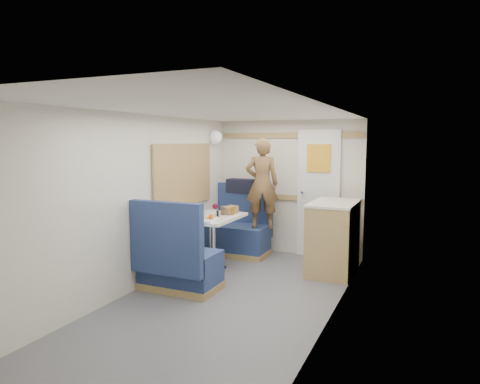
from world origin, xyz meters
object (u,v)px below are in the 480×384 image
at_px(bench_far, 239,234).
at_px(wine_glass, 215,207).
at_px(duffel_bag, 242,186).
at_px(beer_glass, 232,211).
at_px(tray, 204,219).
at_px(tumbler_left, 190,216).
at_px(galley_counter, 333,237).
at_px(tumbler_right, 223,210).
at_px(orange_fruit, 211,217).
at_px(dinette_table, 213,228).
at_px(person, 262,184).
at_px(bread_loaf, 230,210).
at_px(pepper_grinder, 218,214).
at_px(dome_light, 215,137).
at_px(bench_near, 177,265).
at_px(cheese_block, 209,217).

relative_size(bench_far, wine_glass, 6.25).
relative_size(duffel_bag, beer_glass, 4.46).
relative_size(duffel_bag, tray, 1.22).
bearing_deg(tray, tumbler_left, -153.70).
bearing_deg(galley_counter, tumbler_right, -163.75).
distance_m(tray, orange_fruit, 0.11).
relative_size(dinette_table, person, 0.72).
relative_size(person, tray, 3.54).
distance_m(duffel_bag, bread_loaf, 0.93).
bearing_deg(tumbler_left, tray, 26.30).
height_order(orange_fruit, pepper_grinder, pepper_grinder).
bearing_deg(dinette_table, dome_light, 114.65).
relative_size(dinette_table, pepper_grinder, 10.72).
distance_m(galley_counter, wine_glass, 1.58).
height_order(galley_counter, pepper_grinder, galley_counter).
bearing_deg(person, beer_glass, 50.01).
height_order(wine_glass, tumbler_right, wine_glass).
bearing_deg(pepper_grinder, wine_glass, 145.29).
bearing_deg(tumbler_left, tumbler_right, 68.64).
distance_m(tumbler_left, tumbler_right, 0.56).
bearing_deg(tray, beer_glass, 72.34).
relative_size(bench_near, person, 0.82).
xyz_separation_m(tray, tumbler_right, (0.06, 0.45, 0.05)).
distance_m(dome_light, person, 1.03).
distance_m(dinette_table, tray, 0.34).
relative_size(tray, orange_fruit, 5.56).
height_order(bench_near, person, person).
xyz_separation_m(person, pepper_grinder, (-0.30, -0.81, -0.33)).
relative_size(dinette_table, wine_glass, 5.48).
xyz_separation_m(dinette_table, galley_counter, (1.47, 0.55, -0.10)).
distance_m(dome_light, beer_glass, 1.32).
xyz_separation_m(galley_counter, bread_loaf, (-1.33, -0.30, 0.30)).
distance_m(person, cheese_block, 1.13).
bearing_deg(bench_near, tray, 86.75).
height_order(beer_glass, bread_loaf, bread_loaf).
bearing_deg(dome_light, duffel_bag, 40.87).
bearing_deg(beer_glass, galley_counter, 15.69).
xyz_separation_m(dinette_table, orange_fruit, (0.13, -0.29, 0.20)).
bearing_deg(person, dome_light, -26.32).
bearing_deg(wine_glass, cheese_block, -77.87).
relative_size(dinette_table, cheese_block, 8.42).
height_order(dinette_table, wine_glass, wine_glass).
bearing_deg(pepper_grinder, bench_far, 96.03).
xyz_separation_m(galley_counter, duffel_bag, (-1.55, 0.57, 0.54)).
relative_size(bench_far, dome_light, 5.25).
relative_size(bench_far, pepper_grinder, 12.23).
bearing_deg(tumbler_left, pepper_grinder, 57.60).
xyz_separation_m(person, beer_glass, (-0.20, -0.58, -0.32)).
height_order(wine_glass, tumbler_left, wine_glass).
bearing_deg(tumbler_right, duffel_bag, 99.63).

